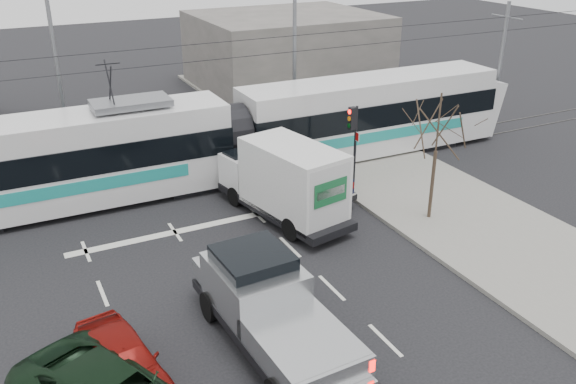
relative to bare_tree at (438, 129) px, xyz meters
name	(u,v)px	position (x,y,z in m)	size (l,w,h in m)	color
ground	(285,301)	(-7.60, -2.50, -3.79)	(120.00, 120.00, 0.00)	black
sidewalk_right	(501,238)	(1.40, -2.50, -3.72)	(6.00, 60.00, 0.15)	gray
rails	(185,186)	(-7.60, 7.50, -3.78)	(60.00, 1.60, 0.03)	#33302D
building_right	(286,51)	(4.40, 21.50, -1.29)	(12.00, 10.00, 5.00)	slate
bare_tree	(438,129)	(0.00, 0.00, 0.00)	(2.40, 2.40, 5.00)	#47382B
traffic_signal	(353,130)	(-1.13, 4.00, -1.05)	(0.44, 0.44, 3.60)	black
street_lamp_near	(291,42)	(-0.29, 11.50, 1.32)	(2.38, 0.25, 9.00)	slate
street_lamp_far	(51,55)	(-11.79, 13.50, 1.32)	(2.38, 0.25, 9.00)	slate
catenary	(179,102)	(-7.60, 7.50, 0.09)	(60.00, 0.20, 7.00)	black
tram	(232,135)	(-5.27, 7.52, -1.76)	(28.12, 3.01, 5.74)	silver
silver_pickup	(267,304)	(-8.85, -3.97, -2.59)	(2.64, 6.75, 2.41)	black
box_truck	(284,181)	(-4.99, 2.79, -2.23)	(3.34, 6.61, 3.16)	black
navy_pickup	(295,173)	(-3.62, 4.54, -2.77)	(3.08, 5.22, 2.07)	black
red_car	(123,361)	(-12.88, -3.92, -3.12)	(1.59, 3.95, 1.34)	maroon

